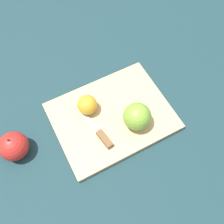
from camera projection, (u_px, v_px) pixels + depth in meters
ground_plane at (112, 118)px, 0.88m from camera, size 4.00×4.00×0.00m
cutting_board at (112, 116)px, 0.87m from camera, size 0.43×0.36×0.02m
apple_half_left at (137, 116)px, 0.81m from camera, size 0.09×0.09×0.09m
apple_half_right at (87, 105)px, 0.84m from camera, size 0.07×0.07×0.07m
knife at (103, 137)px, 0.81m from camera, size 0.07×0.16×0.02m
apple_whole at (14, 146)px, 0.78m from camera, size 0.09×0.09×0.10m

